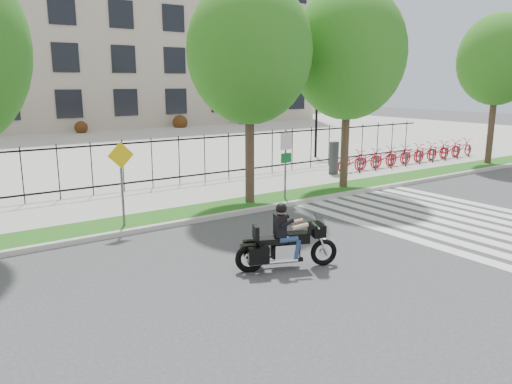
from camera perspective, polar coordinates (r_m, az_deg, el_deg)
ground at (r=13.71m, az=8.82°, el=-6.01°), size 120.00×120.00×0.00m
curb at (r=16.76m, az=-0.88°, el=-2.18°), size 60.00×0.20×0.15m
grass_verge at (r=17.45m, az=-2.44°, el=-1.60°), size 60.00×1.50×0.15m
sidewalk at (r=19.55m, az=-6.39°, el=-0.13°), size 60.00×3.50×0.15m
plaza at (r=35.77m, az=-20.06°, el=4.87°), size 80.00×34.00×0.10m
crosswalk_stripes at (r=17.29m, az=20.50°, el=-2.76°), size 5.70×8.00×0.01m
iron_fence at (r=20.88m, az=-8.77°, el=3.61°), size 30.00×0.06×2.00m
office_building at (r=55.30m, az=-26.56°, el=17.08°), size 60.00×21.90×20.15m
lamp_post_right at (r=28.64m, az=6.96°, el=10.16°), size 1.06×0.70×4.25m
street_tree_1 at (r=17.30m, az=-0.76°, el=15.74°), size 4.23×4.23×7.60m
street_tree_2 at (r=20.26m, az=10.51°, el=15.35°), size 4.48×4.48×7.84m
street_tree_3 at (r=28.70m, az=25.92°, el=13.43°), size 3.97×3.97×7.55m
bike_share_station at (r=27.33m, az=17.32°, el=4.19°), size 11.12×0.87×1.50m
sign_pole_regulatory at (r=17.94m, az=3.43°, el=4.20°), size 0.50×0.09×2.50m
sign_pole_warning at (r=15.00m, az=-15.12°, el=2.17°), size 0.78×0.09×2.49m
motorcycle_rider at (r=11.73m, az=3.52°, el=-5.78°), size 2.37×1.27×1.93m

